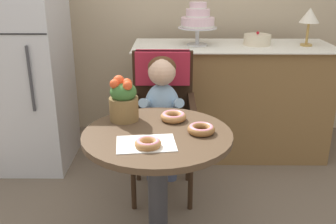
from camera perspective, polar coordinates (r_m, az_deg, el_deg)
cafe_table at (r=1.93m, az=-1.54°, el=-8.88°), size 0.72×0.72×0.72m
wicker_chair at (r=2.52m, az=-0.82°, el=1.66°), size 0.42×0.45×0.95m
seated_child at (r=2.36m, az=-0.90°, el=1.32°), size 0.27×0.32×0.73m
paper_napkin at (r=1.72m, az=-3.29°, el=-4.72°), size 0.28×0.22×0.00m
donut_front at (r=1.83m, az=4.96°, el=-2.52°), size 0.13×0.13×0.04m
donut_mid at (r=1.68m, az=-3.00°, el=-4.63°), size 0.12×0.12×0.04m
donut_side at (r=1.97m, az=0.80°, el=-0.63°), size 0.13×0.13×0.04m
flower_vase at (r=1.96m, az=-6.63°, el=1.88°), size 0.15×0.15×0.23m
display_counter at (r=3.18m, az=9.23°, el=1.85°), size 1.56×0.62×0.90m
tiered_cake_stand at (r=3.01m, az=4.44°, el=13.48°), size 0.30×0.30×0.32m
round_layer_cake at (r=3.11m, az=13.13°, el=10.43°), size 0.21×0.21×0.11m
table_lamp at (r=3.15m, az=20.30°, el=13.09°), size 0.15×0.15×0.28m
refrigerator at (r=3.05m, az=-21.15°, el=7.68°), size 0.64×0.63×1.70m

